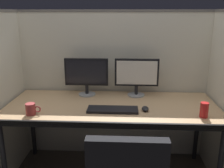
# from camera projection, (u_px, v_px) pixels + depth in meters

# --- Properties ---
(cubicle_partition_rear) EXTENTS (2.21, 0.06, 1.57)m
(cubicle_partition_rear) POSITION_uv_depth(u_px,v_px,m) (114.00, 86.00, 2.70)
(cubicle_partition_rear) COLOR beige
(cubicle_partition_rear) RESTS_ON ground
(desk) EXTENTS (1.90, 0.80, 0.74)m
(desk) POSITION_uv_depth(u_px,v_px,m) (112.00, 110.00, 2.29)
(desk) COLOR tan
(desk) RESTS_ON ground
(monitor_left) EXTENTS (0.43, 0.17, 0.37)m
(monitor_left) POSITION_uv_depth(u_px,v_px,m) (86.00, 74.00, 2.49)
(monitor_left) COLOR gray
(monitor_left) RESTS_ON desk
(monitor_right) EXTENTS (0.43, 0.17, 0.37)m
(monitor_right) POSITION_uv_depth(u_px,v_px,m) (137.00, 75.00, 2.47)
(monitor_right) COLOR gray
(monitor_right) RESTS_ON desk
(keyboard_main) EXTENTS (0.43, 0.15, 0.02)m
(keyboard_main) POSITION_uv_depth(u_px,v_px,m) (113.00, 110.00, 2.14)
(keyboard_main) COLOR black
(keyboard_main) RESTS_ON desk
(computer_mouse) EXTENTS (0.06, 0.10, 0.04)m
(computer_mouse) POSITION_uv_depth(u_px,v_px,m) (145.00, 109.00, 2.14)
(computer_mouse) COLOR black
(computer_mouse) RESTS_ON desk
(soda_can) EXTENTS (0.07, 0.07, 0.12)m
(soda_can) POSITION_uv_depth(u_px,v_px,m) (204.00, 110.00, 2.00)
(soda_can) COLOR red
(soda_can) RESTS_ON desk
(coffee_mug) EXTENTS (0.13, 0.08, 0.09)m
(coffee_mug) POSITION_uv_depth(u_px,v_px,m) (31.00, 109.00, 2.05)
(coffee_mug) COLOR #993333
(coffee_mug) RESTS_ON desk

